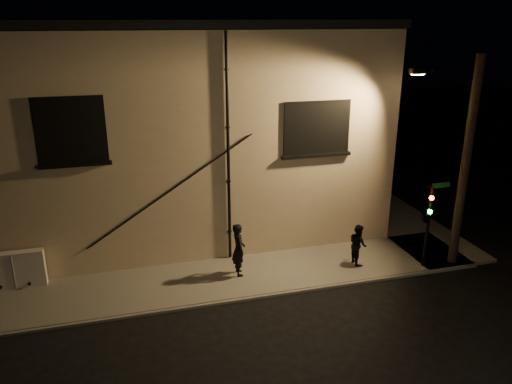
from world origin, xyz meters
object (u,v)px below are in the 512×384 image
object	(u,v)px
traffic_signal	(426,213)
streetlamp_pole	(463,160)
utility_cabinet	(14,270)
pedestrian_a	(239,249)
pedestrian_b	(358,244)

from	to	relation	value
traffic_signal	streetlamp_pole	distance (m)	2.28
utility_cabinet	streetlamp_pole	world-z (taller)	streetlamp_pole
traffic_signal	pedestrian_a	bearing A→B (deg)	168.62
utility_cabinet	traffic_signal	bearing A→B (deg)	-9.85
utility_cabinet	traffic_signal	distance (m)	14.44
pedestrian_a	streetlamp_pole	xyz separation A→B (m)	(7.96, -1.14, 2.98)
pedestrian_a	streetlamp_pole	world-z (taller)	streetlamp_pole
utility_cabinet	streetlamp_pole	distance (m)	16.04
pedestrian_b	utility_cabinet	bearing A→B (deg)	83.49
utility_cabinet	pedestrian_b	distance (m)	12.14
traffic_signal	streetlamp_pole	bearing A→B (deg)	7.62
utility_cabinet	pedestrian_b	world-z (taller)	pedestrian_b
utility_cabinet	traffic_signal	size ratio (longest dim) A/B	0.62
utility_cabinet	pedestrian_b	xyz separation A→B (m)	(12.05, -1.49, 0.12)
pedestrian_b	traffic_signal	size ratio (longest dim) A/B	0.48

